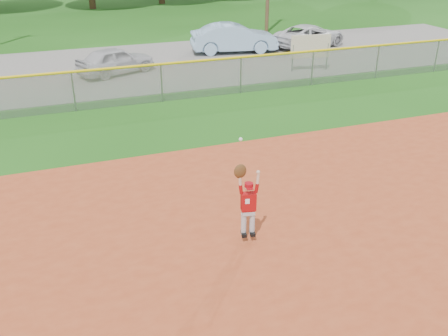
{
  "coord_description": "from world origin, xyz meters",
  "views": [
    {
      "loc": [
        -4.26,
        -8.66,
        6.18
      ],
      "look_at": [
        -0.61,
        1.28,
        1.1
      ],
      "focal_mm": 40.0,
      "sensor_mm": 36.0,
      "label": 1
    }
  ],
  "objects_px": {
    "car_white_b": "(310,36)",
    "ballplayer": "(247,201)",
    "car_white_a": "(115,60)",
    "sponsor_sign": "(311,47)",
    "car_blue": "(234,38)"
  },
  "relations": [
    {
      "from": "car_white_b",
      "to": "ballplayer",
      "type": "xyz_separation_m",
      "value": [
        -10.99,
        -17.09,
        0.35
      ]
    },
    {
      "from": "car_white_b",
      "to": "ballplayer",
      "type": "distance_m",
      "value": 20.33
    },
    {
      "from": "car_white_a",
      "to": "sponsor_sign",
      "type": "xyz_separation_m",
      "value": [
        8.79,
        -2.62,
        0.49
      ]
    },
    {
      "from": "car_blue",
      "to": "sponsor_sign",
      "type": "bearing_deg",
      "value": -148.38
    },
    {
      "from": "car_blue",
      "to": "ballplayer",
      "type": "height_order",
      "value": "ballplayer"
    },
    {
      "from": "car_blue",
      "to": "car_white_b",
      "type": "bearing_deg",
      "value": -83.03
    },
    {
      "from": "car_white_a",
      "to": "ballplayer",
      "type": "bearing_deg",
      "value": 158.65
    },
    {
      "from": "car_white_b",
      "to": "sponsor_sign",
      "type": "xyz_separation_m",
      "value": [
        -2.61,
        -4.72,
        0.48
      ]
    },
    {
      "from": "car_white_a",
      "to": "sponsor_sign",
      "type": "distance_m",
      "value": 9.19
    },
    {
      "from": "car_white_b",
      "to": "sponsor_sign",
      "type": "relative_size",
      "value": 2.37
    },
    {
      "from": "car_white_b",
      "to": "ballplayer",
      "type": "bearing_deg",
      "value": 126.74
    },
    {
      "from": "car_white_a",
      "to": "car_blue",
      "type": "bearing_deg",
      "value": -93.89
    },
    {
      "from": "car_white_a",
      "to": "car_white_b",
      "type": "bearing_deg",
      "value": -102.49
    },
    {
      "from": "car_white_b",
      "to": "sponsor_sign",
      "type": "height_order",
      "value": "sponsor_sign"
    },
    {
      "from": "sponsor_sign",
      "to": "car_white_a",
      "type": "bearing_deg",
      "value": 163.39
    }
  ]
}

